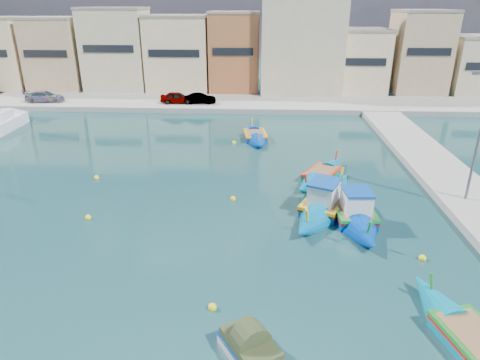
% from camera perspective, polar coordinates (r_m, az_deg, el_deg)
% --- Properties ---
extents(ground, '(160.00, 160.00, 0.00)m').
position_cam_1_polar(ground, '(21.78, -11.58, -9.29)').
color(ground, '#123638').
rests_on(ground, ground).
extents(north_quay, '(80.00, 8.00, 0.60)m').
position_cam_1_polar(north_quay, '(51.31, -2.95, 10.17)').
color(north_quay, gray).
rests_on(north_quay, ground).
extents(north_townhouses, '(83.20, 7.87, 10.19)m').
position_cam_1_polar(north_townhouses, '(57.56, 4.63, 16.22)').
color(north_townhouses, beige).
rests_on(north_townhouses, ground).
extents(church_block, '(10.00, 10.00, 19.10)m').
position_cam_1_polar(church_block, '(58.09, 8.20, 19.52)').
color(church_block, '#C0B28F').
rests_on(church_block, ground).
extents(quay_street_lamp, '(1.18, 0.16, 8.00)m').
position_cam_1_polar(quay_street_lamp, '(27.66, 29.16, 5.05)').
color(quay_street_lamp, '#595B60').
rests_on(quay_street_lamp, ground).
extents(parked_cars, '(22.27, 2.35, 1.30)m').
position_cam_1_polar(parked_cars, '(51.82, -14.93, 10.61)').
color(parked_cars, '#4C1919').
rests_on(parked_cars, north_quay).
extents(luzzu_turquoise_cabin, '(5.79, 9.43, 3.03)m').
position_cam_1_polar(luzzu_turquoise_cabin, '(25.76, 11.31, -3.07)').
color(luzzu_turquoise_cabin, '#0066A2').
rests_on(luzzu_turquoise_cabin, ground).
extents(luzzu_blue_cabin, '(2.50, 8.46, 2.96)m').
position_cam_1_polar(luzzu_blue_cabin, '(25.01, 14.82, -4.24)').
color(luzzu_blue_cabin, '#003BA2').
rests_on(luzzu_blue_cabin, ground).
extents(luzzu_cyan_mid, '(5.21, 7.31, 2.20)m').
position_cam_1_polar(luzzu_cyan_mid, '(30.18, 10.82, 0.59)').
color(luzzu_cyan_mid, '#006D9A').
rests_on(luzzu_cyan_mid, ground).
extents(luzzu_green, '(2.76, 7.21, 2.21)m').
position_cam_1_polar(luzzu_green, '(38.45, 2.05, 5.82)').
color(luzzu_green, '#003BAC').
rests_on(luzzu_green, ground).
extents(luzzu_blue_south, '(3.62, 7.98, 2.25)m').
position_cam_1_polar(luzzu_blue_south, '(18.06, 28.90, -18.72)').
color(luzzu_blue_south, '#0080A4').
rests_on(luzzu_blue_south, ground).
extents(tender_near, '(2.53, 2.90, 1.26)m').
position_cam_1_polar(tender_near, '(15.70, 1.40, -21.66)').
color(tender_near, beige).
rests_on(tender_near, ground).
extents(yacht_midnorth, '(2.91, 8.71, 12.23)m').
position_cam_1_polar(yacht_midnorth, '(48.80, -28.28, 7.07)').
color(yacht_midnorth, white).
rests_on(yacht_midnorth, ground).
extents(mooring_buoys, '(19.53, 22.00, 0.36)m').
position_cam_1_polar(mooring_buoys, '(25.91, -4.41, -3.22)').
color(mooring_buoys, yellow).
rests_on(mooring_buoys, ground).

